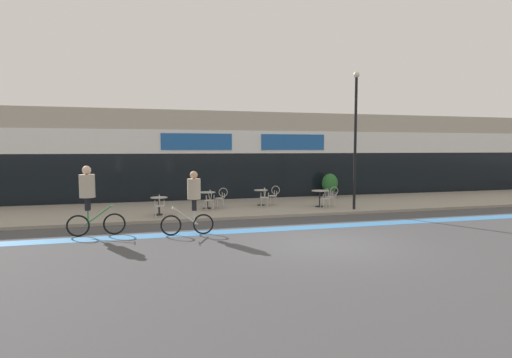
{
  "coord_description": "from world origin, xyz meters",
  "views": [
    {
      "loc": [
        -4.94,
        -10.55,
        2.78
      ],
      "look_at": [
        -0.26,
        7.05,
        1.38
      ],
      "focal_mm": 28.0,
      "sensor_mm": 36.0,
      "label": 1
    }
  ],
  "objects_px": {
    "bistro_table_3": "(320,195)",
    "cafe_chair_2_side": "(274,194)",
    "planter_pot": "(330,184)",
    "cafe_chair_1_side": "(221,196)",
    "cafe_chair_3_side": "(332,195)",
    "lamp_post": "(355,132)",
    "bistro_table_0": "(159,202)",
    "bistro_table_2": "(261,194)",
    "cafe_chair_3_near": "(326,197)",
    "cafe_chair_1_near": "(210,199)",
    "cyclist_1": "(192,198)",
    "cyclist_0": "(89,195)",
    "cafe_chair_2_near": "(264,196)",
    "cafe_chair_0_near": "(159,204)",
    "bistro_table_1": "(207,197)"
  },
  "relations": [
    {
      "from": "bistro_table_3",
      "to": "cafe_chair_2_side",
      "type": "distance_m",
      "value": 2.16
    },
    {
      "from": "planter_pot",
      "to": "bistro_table_3",
      "type": "bearing_deg",
      "value": -122.36
    },
    {
      "from": "bistro_table_3",
      "to": "cafe_chair_1_side",
      "type": "height_order",
      "value": "cafe_chair_1_side"
    },
    {
      "from": "cafe_chair_3_side",
      "to": "lamp_post",
      "type": "height_order",
      "value": "lamp_post"
    },
    {
      "from": "bistro_table_0",
      "to": "bistro_table_3",
      "type": "bearing_deg",
      "value": 3.5
    },
    {
      "from": "cafe_chair_2_side",
      "to": "cafe_chair_3_side",
      "type": "height_order",
      "value": "same"
    },
    {
      "from": "bistro_table_0",
      "to": "cafe_chair_2_side",
      "type": "bearing_deg",
      "value": 16.3
    },
    {
      "from": "bistro_table_0",
      "to": "bistro_table_2",
      "type": "bearing_deg",
      "value": 18.35
    },
    {
      "from": "cafe_chair_2_side",
      "to": "cafe_chair_3_near",
      "type": "xyz_separation_m",
      "value": [
        1.86,
        -1.74,
        0.0
      ]
    },
    {
      "from": "cafe_chair_2_side",
      "to": "cafe_chair_3_side",
      "type": "relative_size",
      "value": 1.0
    },
    {
      "from": "cafe_chair_1_near",
      "to": "cyclist_1",
      "type": "xyz_separation_m",
      "value": [
        -1.14,
        -4.09,
        0.56
      ]
    },
    {
      "from": "bistro_table_0",
      "to": "cafe_chair_2_side",
      "type": "relative_size",
      "value": 0.79
    },
    {
      "from": "bistro_table_2",
      "to": "cafe_chair_1_side",
      "type": "xyz_separation_m",
      "value": [
        -1.94,
        -0.32,
        0.0
      ]
    },
    {
      "from": "bistro_table_2",
      "to": "cyclist_0",
      "type": "xyz_separation_m",
      "value": [
        -6.86,
        -4.41,
        0.69
      ]
    },
    {
      "from": "cafe_chair_2_near",
      "to": "cyclist_1",
      "type": "relative_size",
      "value": 0.44
    },
    {
      "from": "cafe_chair_1_near",
      "to": "cafe_chair_3_near",
      "type": "distance_m",
      "value": 5.1
    },
    {
      "from": "cafe_chair_0_near",
      "to": "cyclist_0",
      "type": "xyz_separation_m",
      "value": [
        -2.19,
        -2.24,
        0.68
      ]
    },
    {
      "from": "bistro_table_1",
      "to": "cafe_chair_1_side",
      "type": "bearing_deg",
      "value": 0.62
    },
    {
      "from": "bistro_table_2",
      "to": "cafe_chair_1_near",
      "type": "distance_m",
      "value": 2.73
    },
    {
      "from": "cafe_chair_0_near",
      "to": "cafe_chair_3_side",
      "type": "xyz_separation_m",
      "value": [
        7.77,
        1.07,
        0.0
      ]
    },
    {
      "from": "bistro_table_2",
      "to": "planter_pot",
      "type": "height_order",
      "value": "planter_pot"
    },
    {
      "from": "cyclist_1",
      "to": "cafe_chair_1_side",
      "type": "bearing_deg",
      "value": -107.1
    },
    {
      "from": "bistro_table_3",
      "to": "cafe_chair_1_side",
      "type": "xyz_separation_m",
      "value": [
        -4.42,
        0.79,
        -0.02
      ]
    },
    {
      "from": "cafe_chair_0_near",
      "to": "cafe_chair_3_near",
      "type": "distance_m",
      "value": 7.16
    },
    {
      "from": "bistro_table_3",
      "to": "cafe_chair_3_side",
      "type": "distance_m",
      "value": 0.63
    },
    {
      "from": "cafe_chair_3_near",
      "to": "cyclist_0",
      "type": "xyz_separation_m",
      "value": [
        -9.34,
        -2.67,
        0.68
      ]
    },
    {
      "from": "cafe_chair_2_near",
      "to": "cafe_chair_3_side",
      "type": "bearing_deg",
      "value": -90.36
    },
    {
      "from": "cafe_chair_2_near",
      "to": "cafe_chair_2_side",
      "type": "height_order",
      "value": "same"
    },
    {
      "from": "cafe_chair_2_side",
      "to": "planter_pot",
      "type": "bearing_deg",
      "value": -152.54
    },
    {
      "from": "cafe_chair_0_near",
      "to": "planter_pot",
      "type": "distance_m",
      "value": 10.04
    },
    {
      "from": "bistro_table_1",
      "to": "cafe_chair_2_side",
      "type": "bearing_deg",
      "value": 5.95
    },
    {
      "from": "bistro_table_3",
      "to": "cafe_chair_2_side",
      "type": "relative_size",
      "value": 0.83
    },
    {
      "from": "cafe_chair_0_near",
      "to": "planter_pot",
      "type": "relative_size",
      "value": 0.7
    },
    {
      "from": "bistro_table_1",
      "to": "bistro_table_2",
      "type": "distance_m",
      "value": 2.58
    },
    {
      "from": "cafe_chair_0_near",
      "to": "bistro_table_0",
      "type": "bearing_deg",
      "value": -0.7
    },
    {
      "from": "cafe_chair_2_near",
      "to": "cyclist_1",
      "type": "bearing_deg",
      "value": 148.63
    },
    {
      "from": "cafe_chair_0_near",
      "to": "cafe_chair_2_side",
      "type": "xyz_separation_m",
      "value": [
        5.29,
        2.17,
        0.0
      ]
    },
    {
      "from": "bistro_table_1",
      "to": "cafe_chair_3_near",
      "type": "height_order",
      "value": "cafe_chair_3_near"
    },
    {
      "from": "bistro_table_1",
      "to": "lamp_post",
      "type": "distance_m",
      "value": 7.06
    },
    {
      "from": "cafe_chair_2_side",
      "to": "cafe_chair_3_near",
      "type": "distance_m",
      "value": 2.54
    },
    {
      "from": "lamp_post",
      "to": "bistro_table_3",
      "type": "bearing_deg",
      "value": 136.44
    },
    {
      "from": "bistro_table_2",
      "to": "cafe_chair_2_side",
      "type": "height_order",
      "value": "cafe_chair_2_side"
    },
    {
      "from": "cafe_chair_2_side",
      "to": "lamp_post",
      "type": "height_order",
      "value": "lamp_post"
    },
    {
      "from": "cafe_chair_2_side",
      "to": "cafe_chair_2_near",
      "type": "bearing_deg",
      "value": 44.27
    },
    {
      "from": "bistro_table_1",
      "to": "cafe_chair_3_side",
      "type": "height_order",
      "value": "cafe_chair_3_side"
    },
    {
      "from": "cafe_chair_3_side",
      "to": "bistro_table_0",
      "type": "bearing_deg",
      "value": 0.96
    },
    {
      "from": "cafe_chair_3_near",
      "to": "bistro_table_3",
      "type": "bearing_deg",
      "value": -2.72
    },
    {
      "from": "cyclist_1",
      "to": "lamp_post",
      "type": "bearing_deg",
      "value": -155.4
    },
    {
      "from": "cyclist_0",
      "to": "cafe_chair_3_side",
      "type": "bearing_deg",
      "value": 15.63
    },
    {
      "from": "bistro_table_0",
      "to": "bistro_table_1",
      "type": "distance_m",
      "value": 2.43
    }
  ]
}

